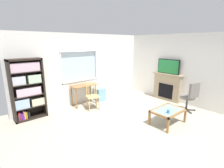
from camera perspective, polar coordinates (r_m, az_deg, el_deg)
ground at (r=4.94m, az=6.44°, el=-13.10°), size 6.26×5.89×0.02m
wall_back_with_window at (r=6.40m, az=-9.26°, el=5.12°), size 5.26×0.15×2.55m
wall_right at (r=6.70m, az=22.78°, el=4.71°), size 0.12×5.09×2.55m
bookshelf at (r=5.46m, az=-27.13°, el=-1.22°), size 0.90×0.38×1.80m
desk_under_window at (r=6.10m, az=-9.66°, el=-1.51°), size 0.91×0.45×0.76m
wooden_chair at (r=5.74m, az=-6.70°, el=-4.07°), size 0.52×0.51×0.90m
plastic_drawer_unit at (r=6.62m, az=-4.34°, el=-3.48°), size 0.35×0.40×0.50m
fireplace at (r=6.93m, az=18.30°, el=-0.91°), size 0.26×1.21×1.06m
tv at (r=6.76m, az=18.74°, el=5.69°), size 0.06×0.89×0.56m
office_chair at (r=6.01m, az=25.14°, el=-3.57°), size 0.58×0.60×1.00m
coffee_table at (r=4.96m, az=18.64°, el=-8.98°), size 0.95×0.62×0.42m
sippy_cup at (r=4.70m, az=18.72°, el=-8.87°), size 0.07×0.07×0.09m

